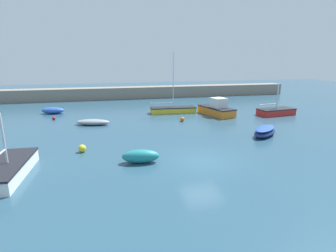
{
  "coord_description": "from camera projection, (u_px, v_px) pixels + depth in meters",
  "views": [
    {
      "loc": [
        -5.92,
        -14.95,
        6.4
      ],
      "look_at": [
        -0.44,
        7.82,
        0.42
      ],
      "focal_mm": 28.0,
      "sensor_mm": 36.0,
      "label": 1
    }
  ],
  "objects": [
    {
      "name": "motorboat_grey_hull",
      "position": [
        217.0,
        109.0,
        30.81
      ],
      "size": [
        3.2,
        5.18,
        2.06
      ],
      "rotation": [
        0.0,
        0.0,
        1.82
      ],
      "color": "orange",
      "rests_on": "ground_plane"
    },
    {
      "name": "rowboat_white_midwater",
      "position": [
        53.0,
        110.0,
        31.68
      ],
      "size": [
        2.87,
        1.77,
        0.77
      ],
      "rotation": [
        0.0,
        0.0,
        2.94
      ],
      "color": "#2D56B7",
      "rests_on": "ground_plane"
    },
    {
      "name": "mooring_buoy_red",
      "position": [
        54.0,
        118.0,
        28.45
      ],
      "size": [
        0.36,
        0.36,
        0.36
      ],
      "primitive_type": "sphere",
      "color": "red",
      "rests_on": "ground_plane"
    },
    {
      "name": "dinghy_near_pier",
      "position": [
        141.0,
        156.0,
        16.63
      ],
      "size": [
        2.48,
        1.26,
        0.84
      ],
      "rotation": [
        0.0,
        0.0,
        3.01
      ],
      "color": "teal",
      "rests_on": "ground_plane"
    },
    {
      "name": "open_tender_yellow",
      "position": [
        93.0,
        122.0,
        26.27
      ],
      "size": [
        3.58,
        1.99,
        0.56
      ],
      "rotation": [
        0.0,
        0.0,
        6.03
      ],
      "color": "gray",
      "rests_on": "ground_plane"
    },
    {
      "name": "sailboat_twin_hulled",
      "position": [
        276.0,
        111.0,
        30.96
      ],
      "size": [
        4.74,
        2.33,
        3.58
      ],
      "rotation": [
        0.0,
        0.0,
        0.11
      ],
      "color": "red",
      "rests_on": "ground_plane"
    },
    {
      "name": "mooring_buoy_yellow",
      "position": [
        82.0,
        148.0,
        18.56
      ],
      "size": [
        0.53,
        0.53,
        0.53
      ],
      "primitive_type": "sphere",
      "color": "yellow",
      "rests_on": "ground_plane"
    },
    {
      "name": "sailboat_short_mast",
      "position": [
        8.0,
        169.0,
        14.62
      ],
      "size": [
        2.09,
        5.13,
        3.65
      ],
      "rotation": [
        0.0,
        0.0,
        1.52
      ],
      "color": "white",
      "rests_on": "ground_plane"
    },
    {
      "name": "mooring_buoy_orange",
      "position": [
        182.0,
        119.0,
        27.77
      ],
      "size": [
        0.46,
        0.46,
        0.46
      ],
      "primitive_type": "sphere",
      "color": "orange",
      "rests_on": "ground_plane"
    },
    {
      "name": "sailboat_tall_mast",
      "position": [
        173.0,
        110.0,
        32.1
      ],
      "size": [
        5.64,
        1.89,
        7.23
      ],
      "rotation": [
        0.0,
        0.0,
        6.22
      ],
      "color": "yellow",
      "rests_on": "ground_plane"
    },
    {
      "name": "ground_plane",
      "position": [
        203.0,
        162.0,
        17.03
      ],
      "size": [
        120.0,
        120.0,
        0.2
      ],
      "primitive_type": "cube",
      "color": "#284C60"
    },
    {
      "name": "harbor_breakwater",
      "position": [
        141.0,
        92.0,
        44.51
      ],
      "size": [
        52.65,
        2.57,
        1.88
      ],
      "primitive_type": "cube",
      "color": "gray",
      "rests_on": "ground_plane"
    },
    {
      "name": "rowboat_with_red_cover",
      "position": [
        265.0,
        131.0,
        22.52
      ],
      "size": [
        3.51,
        3.21,
        0.75
      ],
      "rotation": [
        0.0,
        0.0,
        0.68
      ],
      "color": "navy",
      "rests_on": "ground_plane"
    }
  ]
}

